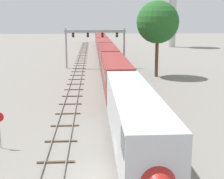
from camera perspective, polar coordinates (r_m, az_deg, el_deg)
name	(u,v)px	position (r m, az deg, el deg)	size (l,w,h in m)	color
ground_plane	(108,175)	(22.01, -0.76, -14.34)	(400.00, 400.00, 0.00)	gray
track_main	(104,60)	(80.33, -1.34, 5.12)	(2.60, 200.00, 0.16)	slate
track_near	(78,73)	(60.53, -5.85, 2.77)	(2.60, 160.00, 0.16)	slate
passenger_train	(104,49)	(80.70, -1.36, 6.97)	(3.04, 134.01, 4.80)	silver
signal_gantry	(95,39)	(66.57, -2.89, 8.61)	(12.10, 0.49, 7.89)	#999BA0
trackside_tree_left	(158,22)	(56.90, 7.81, 11.32)	(7.07, 7.07, 12.72)	brown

